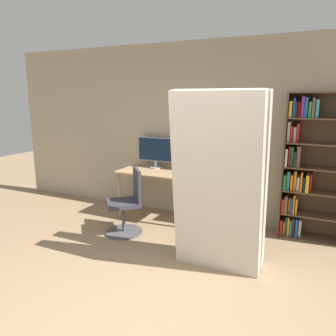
# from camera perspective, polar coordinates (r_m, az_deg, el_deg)

# --- Properties ---
(wall_back) EXTENTS (8.00, 0.06, 2.70)m
(wall_back) POSITION_cam_1_polar(r_m,az_deg,el_deg) (4.97, 10.63, 5.94)
(wall_back) COLOR tan
(wall_back) RESTS_ON ground
(desk) EXTENTS (1.12, 0.65, 0.75)m
(desk) POSITION_cam_1_polar(r_m,az_deg,el_deg) (5.14, -2.27, -1.68)
(desk) COLOR tan
(desk) RESTS_ON ground
(monitor) EXTENTS (0.63, 0.20, 0.50)m
(monitor) POSITION_cam_1_polar(r_m,az_deg,el_deg) (5.28, -2.12, 3.00)
(monitor) COLOR #B7B7BC
(monitor) RESTS_ON desk
(office_chair) EXTENTS (0.62, 0.62, 0.91)m
(office_chair) POSITION_cam_1_polar(r_m,az_deg,el_deg) (4.63, -7.10, -6.89)
(office_chair) COLOR #4C4C51
(office_chair) RESTS_ON ground
(bookshelf) EXTENTS (0.83, 0.34, 1.94)m
(bookshelf) POSITION_cam_1_polar(r_m,az_deg,el_deg) (4.71, 23.22, 0.09)
(bookshelf) COLOR brown
(bookshelf) RESTS_ON ground
(mattress_near) EXTENTS (0.94, 0.39, 1.96)m
(mattress_near) POSITION_cam_1_polar(r_m,az_deg,el_deg) (3.45, 8.54, -3.00)
(mattress_near) COLOR beige
(mattress_near) RESTS_ON ground
(mattress_far) EXTENTS (0.94, 0.29, 1.96)m
(mattress_far) POSITION_cam_1_polar(r_m,az_deg,el_deg) (3.70, 9.73, -1.99)
(mattress_far) COLOR beige
(mattress_far) RESTS_ON ground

